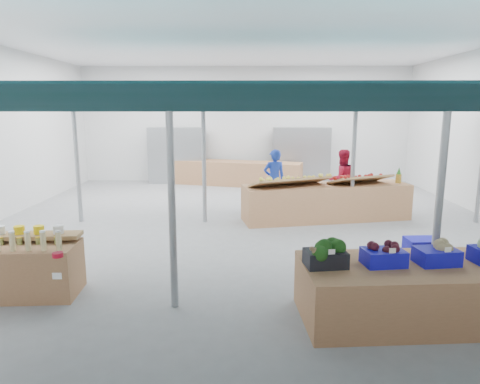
{
  "coord_description": "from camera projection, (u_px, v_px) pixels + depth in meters",
  "views": [
    {
      "loc": [
        -0.04,
        -9.47,
        2.66
      ],
      "look_at": [
        -0.13,
        -1.6,
        1.13
      ],
      "focal_mm": 32.0,
      "sensor_mm": 36.0,
      "label": 1
    }
  ],
  "objects": [
    {
      "name": "apple_heap_yellow",
      "position": [
        290.0,
        180.0,
        10.03
      ],
      "size": [
        2.02,
        1.39,
        0.27
      ],
      "rotation": [
        0.0,
        0.0,
        0.4
      ],
      "color": "#997247",
      "rests_on": "fruit_counter"
    },
    {
      "name": "pole_ribbon",
      "position": [
        58.0,
        257.0,
        4.65
      ],
      "size": [
        0.12,
        0.12,
        0.28
      ],
      "color": "#AC0B20",
      "rests_on": "pole_grid"
    },
    {
      "name": "back_shelving_right",
      "position": [
        301.0,
        156.0,
        15.48
      ],
      "size": [
        2.0,
        0.5,
        2.0
      ],
      "primitive_type": "cube",
      "color": "#B23F33",
      "rests_on": "floor"
    },
    {
      "name": "crate_broccoli",
      "position": [
        326.0,
        254.0,
        5.3
      ],
      "size": [
        0.54,
        0.44,
        0.35
      ],
      "rotation": [
        0.0,
        0.0,
        0.14
      ],
      "color": "black",
      "rests_on": "veg_counter"
    },
    {
      "name": "awnings",
      "position": [
        290.0,
        102.0,
        7.55
      ],
      "size": [
        9.5,
        7.08,
        0.3
      ],
      "color": "#0B2D2F",
      "rests_on": "pole_grid"
    },
    {
      "name": "sparrow",
      "position": [
        315.0,
        251.0,
        5.15
      ],
      "size": [
        0.12,
        0.09,
        0.11
      ],
      "rotation": [
        0.0,
        0.0,
        0.14
      ],
      "color": "brown",
      "rests_on": "crate_broccoli"
    },
    {
      "name": "crate_celeriac",
      "position": [
        437.0,
        253.0,
        5.38
      ],
      "size": [
        0.54,
        0.44,
        0.31
      ],
      "rotation": [
        0.0,
        0.0,
        0.14
      ],
      "color": "#1110B0",
      "rests_on": "veg_counter"
    },
    {
      "name": "fruit_counter",
      "position": [
        326.0,
        202.0,
        10.42
      ],
      "size": [
        4.17,
        1.76,
        0.87
      ],
      "primitive_type": "cube",
      "rotation": [
        0.0,
        0.0,
        0.2
      ],
      "color": "#90603F",
      "rests_on": "floor"
    },
    {
      "name": "apple_heap_red",
      "position": [
        361.0,
        178.0,
        10.36
      ],
      "size": [
        1.65,
        1.23,
        0.27
      ],
      "rotation": [
        0.0,
        0.0,
        0.4
      ],
      "color": "#997247",
      "rests_on": "fruit_counter"
    },
    {
      "name": "veg_counter",
      "position": [
        449.0,
        291.0,
        5.49
      ],
      "size": [
        3.87,
        1.52,
        0.74
      ],
      "primitive_type": "cube",
      "rotation": [
        0.0,
        0.0,
        0.07
      ],
      "color": "#90603F",
      "rests_on": "floor"
    },
    {
      "name": "crate_stack",
      "position": [
        422.0,
        258.0,
        6.83
      ],
      "size": [
        0.56,
        0.41,
        0.65
      ],
      "primitive_type": "cube",
      "rotation": [
        0.0,
        0.0,
        0.06
      ],
      "color": "#1110B0",
      "rests_on": "floor"
    },
    {
      "name": "vendor_right",
      "position": [
        341.0,
        180.0,
        11.42
      ],
      "size": [
        0.9,
        0.76,
        1.62
      ],
      "primitive_type": "imported",
      "rotation": [
        0.0,
        0.0,
        3.34
      ],
      "color": "#B11533",
      "rests_on": "floor"
    },
    {
      "name": "floor",
      "position": [
        246.0,
        227.0,
        9.81
      ],
      "size": [
        13.0,
        13.0,
        0.0
      ],
      "primitive_type": "plane",
      "color": "slate",
      "rests_on": "ground"
    },
    {
      "name": "pole_grid",
      "position": [
        288.0,
        157.0,
        7.74
      ],
      "size": [
        10.0,
        4.6,
        3.0
      ],
      "color": "gray",
      "rests_on": "floor"
    },
    {
      "name": "far_counter",
      "position": [
        235.0,
        173.0,
        15.23
      ],
      "size": [
        4.81,
        2.17,
        0.85
      ],
      "primitive_type": "cube",
      "rotation": [
        0.0,
        0.0,
        -0.27
      ],
      "color": "#90603F",
      "rests_on": "floor"
    },
    {
      "name": "crate_beets",
      "position": [
        384.0,
        255.0,
        5.35
      ],
      "size": [
        0.54,
        0.44,
        0.29
      ],
      "rotation": [
        0.0,
        0.0,
        0.14
      ],
      "color": "#1110B0",
      "rests_on": "veg_counter"
    },
    {
      "name": "back_shelving_left",
      "position": [
        177.0,
        156.0,
        15.53
      ],
      "size": [
        2.0,
        0.5,
        2.0
      ],
      "primitive_type": "cube",
      "color": "#B23F33",
      "rests_on": "floor"
    },
    {
      "name": "vendor_left",
      "position": [
        274.0,
        180.0,
        11.44
      ],
      "size": [
        0.66,
        0.5,
        1.62
      ],
      "primitive_type": "imported",
      "rotation": [
        0.0,
        0.0,
        3.34
      ],
      "color": "#1B38B1",
      "rests_on": "floor"
    },
    {
      "name": "hall",
      "position": [
        247.0,
        110.0,
        10.71
      ],
      "size": [
        13.0,
        13.0,
        13.0
      ],
      "color": "silver",
      "rests_on": "ground"
    },
    {
      "name": "bottle_shelf",
      "position": [
        19.0,
        267.0,
        6.19
      ],
      "size": [
        1.74,
        1.14,
        1.03
      ],
      "rotation": [
        0.0,
        0.0,
        0.06
      ],
      "color": "#90603F",
      "rests_on": "floor"
    },
    {
      "name": "pineapple",
      "position": [
        399.0,
        176.0,
        10.55
      ],
      "size": [
        0.14,
        0.14,
        0.39
      ],
      "rotation": [
        0.0,
        0.0,
        0.4
      ],
      "color": "#8C6019",
      "rests_on": "fruit_counter"
    }
  ]
}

